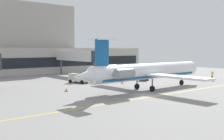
# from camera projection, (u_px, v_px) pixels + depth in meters

# --- Properties ---
(ground) EXTENTS (120.00, 120.00, 0.11)m
(ground) POSITION_uv_depth(u_px,v_px,m) (149.00, 96.00, 38.73)
(ground) COLOR gray
(terminal_building) EXTENTS (63.06, 12.15, 19.30)m
(terminal_building) POSITION_uv_depth(u_px,v_px,m) (34.00, 47.00, 75.94)
(terminal_building) COLOR #ADA89E
(terminal_building) RESTS_ON ground
(jet_bridge_east) EXTENTS (2.40, 19.30, 6.25)m
(jet_bridge_east) POSITION_uv_depth(u_px,v_px,m) (79.00, 56.00, 65.67)
(jet_bridge_east) COLOR silver
(jet_bridge_east) RESTS_ON ground
(regional_jet) EXTENTS (28.65, 22.83, 8.05)m
(regional_jet) POSITION_uv_depth(u_px,v_px,m) (147.00, 72.00, 43.86)
(regional_jet) COLOR white
(regional_jet) RESTS_ON ground
(baggage_tug) EXTENTS (3.98, 3.51, 2.05)m
(baggage_tug) POSITION_uv_depth(u_px,v_px,m) (132.00, 72.00, 67.31)
(baggage_tug) COLOR silver
(baggage_tug) RESTS_ON ground
(pushback_tractor) EXTENTS (3.16, 4.41, 1.83)m
(pushback_tractor) POSITION_uv_depth(u_px,v_px,m) (77.00, 78.00, 53.29)
(pushback_tractor) COLOR silver
(pushback_tractor) RESTS_ON ground
(belt_loader) EXTENTS (3.69, 3.67, 2.26)m
(belt_loader) POSITION_uv_depth(u_px,v_px,m) (144.00, 75.00, 58.29)
(belt_loader) COLOR #1E4CB2
(belt_loader) RESTS_ON ground
(fuel_tank) EXTENTS (7.51, 2.80, 2.33)m
(fuel_tank) POSITION_uv_depth(u_px,v_px,m) (107.00, 69.00, 74.41)
(fuel_tank) COLOR white
(fuel_tank) RESTS_ON ground
(marshaller) EXTENTS (0.34, 0.83, 1.97)m
(marshaller) POSITION_uv_depth(u_px,v_px,m) (212.00, 76.00, 57.32)
(marshaller) COLOR #191E33
(marshaller) RESTS_ON ground
(safety_cone_alpha) EXTENTS (0.47, 0.47, 0.55)m
(safety_cone_alpha) POSITION_uv_depth(u_px,v_px,m) (66.00, 90.00, 42.47)
(safety_cone_alpha) COLOR orange
(safety_cone_alpha) RESTS_ON ground
(safety_cone_bravo) EXTENTS (0.47, 0.47, 0.55)m
(safety_cone_bravo) POSITION_uv_depth(u_px,v_px,m) (122.00, 82.00, 52.64)
(safety_cone_bravo) COLOR orange
(safety_cone_bravo) RESTS_ON ground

